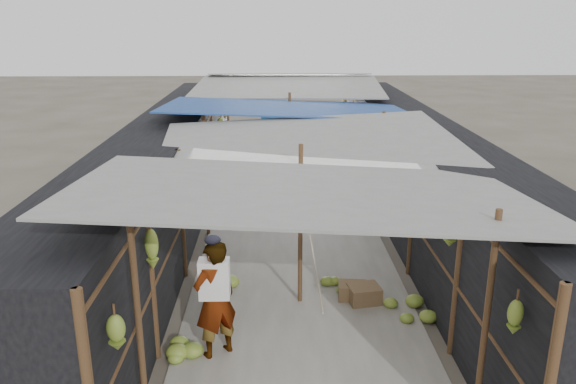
{
  "coord_description": "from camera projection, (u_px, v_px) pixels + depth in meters",
  "views": [
    {
      "loc": [
        -0.39,
        -5.12,
        4.39
      ],
      "look_at": [
        -0.14,
        4.96,
        1.25
      ],
      "focal_mm": 35.0,
      "sensor_mm": 36.0,
      "label": 1
    }
  ],
  "objects": [
    {
      "name": "aisle_slab",
      "position": [
        293.0,
        225.0,
        12.4
      ],
      "size": [
        3.6,
        16.0,
        0.02
      ],
      "primitive_type": "cube",
      "color": "#9E998E",
      "rests_on": "ground"
    },
    {
      "name": "stall_left",
      "position": [
        167.0,
        176.0,
        12.0
      ],
      "size": [
        1.4,
        15.0,
        2.3
      ],
      "primitive_type": "cube",
      "color": "black",
      "rests_on": "ground"
    },
    {
      "name": "stall_right",
      "position": [
        417.0,
        174.0,
        12.13
      ],
      "size": [
        1.4,
        15.0,
        2.3
      ],
      "primitive_type": "cube",
      "color": "black",
      "rests_on": "ground"
    },
    {
      "name": "crate_near",
      "position": [
        352.0,
        291.0,
        9.12
      ],
      "size": [
        0.48,
        0.4,
        0.27
      ],
      "primitive_type": "cube",
      "rotation": [
        0.0,
        0.0,
        -0.09
      ],
      "color": "brown",
      "rests_on": "ground"
    },
    {
      "name": "crate_mid",
      "position": [
        364.0,
        295.0,
        8.98
      ],
      "size": [
        0.56,
        0.48,
        0.3
      ],
      "primitive_type": "cube",
      "rotation": [
        0.0,
        0.0,
        0.19
      ],
      "color": "brown",
      "rests_on": "ground"
    },
    {
      "name": "crate_back",
      "position": [
        290.0,
        161.0,
        17.36
      ],
      "size": [
        0.55,
        0.49,
        0.3
      ],
      "primitive_type": "cube",
      "rotation": [
        0.0,
        0.0,
        -0.24
      ],
      "color": "brown",
      "rests_on": "ground"
    },
    {
      "name": "black_basin",
      "position": [
        336.0,
        191.0,
        14.54
      ],
      "size": [
        0.62,
        0.62,
        0.19
      ],
      "primitive_type": "cylinder",
      "color": "black",
      "rests_on": "ground"
    },
    {
      "name": "vendor_elderly",
      "position": [
        215.0,
        299.0,
        7.4
      ],
      "size": [
        0.73,
        0.68,
        1.67
      ],
      "primitive_type": "imported",
      "rotation": [
        0.0,
        0.0,
        3.75
      ],
      "color": "white",
      "rests_on": "ground"
    },
    {
      "name": "shopper_blue",
      "position": [
        292.0,
        160.0,
        14.95
      ],
      "size": [
        0.93,
        0.89,
        1.52
      ],
      "primitive_type": "imported",
      "rotation": [
        0.0,
        0.0,
        0.61
      ],
      "color": "#1C468D",
      "rests_on": "ground"
    },
    {
      "name": "vendor_seated",
      "position": [
        359.0,
        205.0,
        12.24
      ],
      "size": [
        0.58,
        0.7,
        0.94
      ],
      "primitive_type": "imported",
      "rotation": [
        0.0,
        0.0,
        -1.13
      ],
      "color": "#4F4944",
      "rests_on": "ground"
    },
    {
      "name": "market_canopy",
      "position": [
        294.0,
        114.0,
        12.01
      ],
      "size": [
        5.62,
        15.2,
        2.77
      ],
      "color": "brown",
      "rests_on": "ground"
    },
    {
      "name": "hanging_bananas",
      "position": [
        288.0,
        150.0,
        12.17
      ],
      "size": [
        3.96,
        14.01,
        0.72
      ],
      "color": "olive",
      "rests_on": "ground"
    },
    {
      "name": "floor_bananas",
      "position": [
        288.0,
        214.0,
        12.66
      ],
      "size": [
        3.9,
        10.03,
        0.35
      ],
      "color": "olive",
      "rests_on": "ground"
    }
  ]
}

